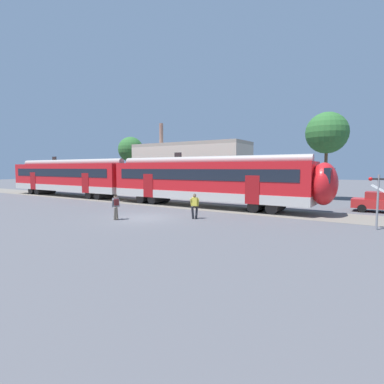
{
  "coord_description": "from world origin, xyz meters",
  "views": [
    {
      "loc": [
        13.47,
        -15.07,
        3.35
      ],
      "look_at": [
        1.9,
        3.22,
        1.6
      ],
      "focal_mm": 28.0,
      "sensor_mm": 36.0,
      "label": 1
    }
  ],
  "objects": [
    {
      "name": "ground_plane",
      "position": [
        0.0,
        0.0,
        0.0
      ],
      "size": [
        160.0,
        160.0,
        0.0
      ],
      "primitive_type": "plane",
      "color": "#515156"
    },
    {
      "name": "track_bed",
      "position": [
        -10.39,
        7.16,
        0.01
      ],
      "size": [
        80.0,
        4.4,
        0.01
      ],
      "primitive_type": "cube",
      "color": "slate",
      "rests_on": "ground"
    },
    {
      "name": "commuter_train",
      "position": [
        -7.91,
        7.16,
        2.25
      ],
      "size": [
        38.05,
        3.07,
        4.73
      ],
      "color": "#B7B2AD",
      "rests_on": "ground"
    },
    {
      "name": "pedestrian_grey",
      "position": [
        -0.9,
        -1.53,
        0.99
      ],
      "size": [
        0.57,
        0.66,
        1.67
      ],
      "color": "#6B6051",
      "rests_on": "ground"
    },
    {
      "name": "pedestrian_yellow",
      "position": [
        3.2,
        1.49,
        0.96
      ],
      "size": [
        0.54,
        0.69,
        1.67
      ],
      "color": "#28282D",
      "rests_on": "ground"
    },
    {
      "name": "parked_car_red",
      "position": [
        13.57,
        11.42,
        0.78
      ],
      "size": [
        4.04,
        1.83,
        1.54
      ],
      "color": "#B22323",
      "rests_on": "ground"
    },
    {
      "name": "crossing_signal",
      "position": [
        13.37,
        3.79,
        2.01
      ],
      "size": [
        0.96,
        0.22,
        3.0
      ],
      "color": "gray",
      "rests_on": "ground"
    },
    {
      "name": "background_building",
      "position": [
        -6.91,
        16.56,
        3.21
      ],
      "size": [
        14.84,
        5.0,
        9.2
      ],
      "color": "beige",
      "rests_on": "ground"
    },
    {
      "name": "street_tree_right",
      "position": [
        8.57,
        18.62,
        6.91
      ],
      "size": [
        4.23,
        4.23,
        9.05
      ],
      "color": "brown",
      "rests_on": "ground"
    },
    {
      "name": "street_tree_left",
      "position": [
        -17.03,
        16.71,
        5.95
      ],
      "size": [
        3.57,
        3.57,
        7.77
      ],
      "color": "brown",
      "rests_on": "ground"
    }
  ]
}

